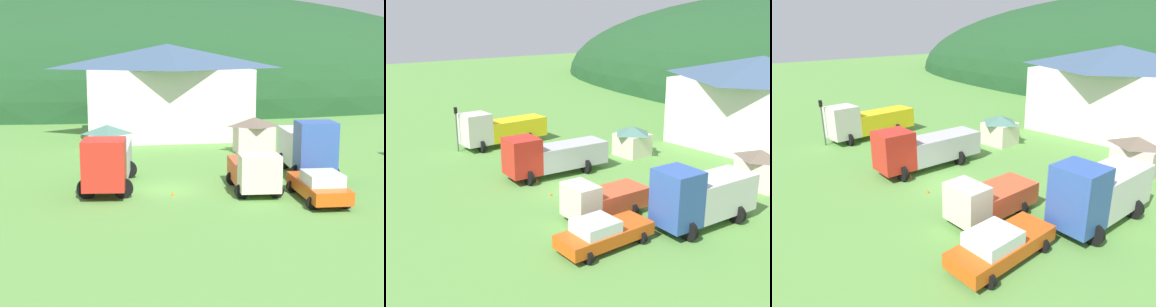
{
  "view_description": "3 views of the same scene",
  "coord_description": "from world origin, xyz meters",
  "views": [
    {
      "loc": [
        -4.0,
        -32.36,
        8.16
      ],
      "look_at": [
        1.98,
        3.6,
        1.43
      ],
      "focal_mm": 54.5,
      "sensor_mm": 36.0,
      "label": 1
    },
    {
      "loc": [
        23.81,
        -18.59,
        11.6
      ],
      "look_at": [
        -1.71,
        2.45,
        1.86
      ],
      "focal_mm": 43.5,
      "sensor_mm": 36.0,
      "label": 2
    },
    {
      "loc": [
        15.99,
        -14.41,
        9.82
      ],
      "look_at": [
        -0.69,
        2.62,
        1.46
      ],
      "focal_mm": 33.5,
      "sensor_mm": 36.0,
      "label": 3
    }
  ],
  "objects": [
    {
      "name": "traffic_cone_mid_row",
      "position": [
        0.06,
        -1.39,
        0.0
      ],
      "size": [
        0.36,
        0.36,
        0.52
      ],
      "primitive_type": "cone",
      "color": "orange",
      "rests_on": "ground"
    },
    {
      "name": "service_pickup_orange",
      "position": [
        7.67,
        -3.62,
        0.83
      ],
      "size": [
        2.6,
        5.41,
        1.66
      ],
      "rotation": [
        0.0,
        0.0,
        -1.62
      ],
      "color": "#DA5114",
      "rests_on": "ground"
    },
    {
      "name": "ground_plane",
      "position": [
        0.0,
        0.0,
        0.0
      ],
      "size": [
        200.0,
        200.0,
        0.0
      ],
      "primitive_type": "plane",
      "color": "#5B9342"
    },
    {
      "name": "light_truck_cream",
      "position": [
        4.76,
        -1.13,
        1.16
      ],
      "size": [
        2.92,
        5.4,
        2.41
      ],
      "rotation": [
        0.0,
        0.0,
        -1.65
      ],
      "color": "beige",
      "rests_on": "ground"
    },
    {
      "name": "flatbed_truck_yellow",
      "position": [
        -13.26,
        2.46,
        1.65
      ],
      "size": [
        3.2,
        8.21,
        3.34
      ],
      "rotation": [
        0.0,
        0.0,
        -1.59
      ],
      "color": "silver",
      "rests_on": "ground"
    },
    {
      "name": "play_shed_cream",
      "position": [
        -3.23,
        9.8,
        1.33
      ],
      "size": [
        2.75,
        2.61,
        2.58
      ],
      "color": "beige",
      "rests_on": "ground"
    },
    {
      "name": "depot_building",
      "position": [
        2.43,
        19.91,
        4.32
      ],
      "size": [
        15.27,
        9.29,
        8.38
      ],
      "color": "white",
      "rests_on": "ground"
    },
    {
      "name": "box_truck_blue",
      "position": [
        9.23,
        2.47,
        1.84
      ],
      "size": [
        3.45,
        6.8,
        3.72
      ],
      "rotation": [
        0.0,
        0.0,
        -1.67
      ],
      "color": "#3356AD",
      "rests_on": "ground"
    },
    {
      "name": "crane_truck_red",
      "position": [
        -3.36,
        1.12,
        1.6
      ],
      "size": [
        3.61,
        8.28,
        3.25
      ],
      "rotation": [
        0.0,
        0.0,
        -1.68
      ],
      "color": "red",
      "rests_on": "ground"
    },
    {
      "name": "traffic_light_west",
      "position": [
        -13.96,
        -1.38,
        2.47
      ],
      "size": [
        0.2,
        0.32,
        4.01
      ],
      "color": "#4C4C51",
      "rests_on": "ground"
    },
    {
      "name": "traffic_cone_near_pickup",
      "position": [
        -2.76,
        -0.59,
        0.0
      ],
      "size": [
        0.36,
        0.36,
        0.63
      ],
      "primitive_type": "cone",
      "color": "orange",
      "rests_on": "ground"
    },
    {
      "name": "play_shed_pink",
      "position": [
        8.06,
        10.9,
        1.43
      ],
      "size": [
        3.14,
        2.18,
        2.77
      ],
      "color": "beige",
      "rests_on": "ground"
    }
  ]
}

